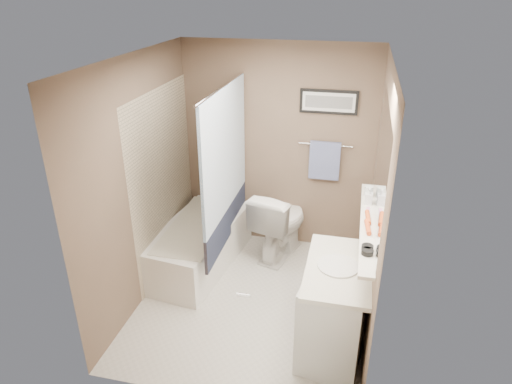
% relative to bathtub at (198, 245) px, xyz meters
% --- Properties ---
extents(ground, '(2.50, 2.50, 0.00)m').
position_rel_bathtub_xyz_m(ground, '(0.75, -0.50, -0.25)').
color(ground, beige).
rests_on(ground, ground).
extents(ceiling, '(2.20, 2.50, 0.04)m').
position_rel_bathtub_xyz_m(ceiling, '(0.75, -0.50, 2.13)').
color(ceiling, white).
rests_on(ceiling, wall_back).
extents(wall_back, '(2.20, 0.04, 2.40)m').
position_rel_bathtub_xyz_m(wall_back, '(0.75, 0.73, 0.95)').
color(wall_back, brown).
rests_on(wall_back, ground).
extents(wall_front, '(2.20, 0.04, 2.40)m').
position_rel_bathtub_xyz_m(wall_front, '(0.75, -1.73, 0.95)').
color(wall_front, brown).
rests_on(wall_front, ground).
extents(wall_left, '(0.04, 2.50, 2.40)m').
position_rel_bathtub_xyz_m(wall_left, '(-0.33, -0.50, 0.95)').
color(wall_left, brown).
rests_on(wall_left, ground).
extents(wall_right, '(0.04, 2.50, 2.40)m').
position_rel_bathtub_xyz_m(wall_right, '(1.83, -0.50, 0.95)').
color(wall_right, brown).
rests_on(wall_right, ground).
extents(tile_surround, '(0.02, 1.55, 2.00)m').
position_rel_bathtub_xyz_m(tile_surround, '(-0.34, -0.00, 0.75)').
color(tile_surround, '#BFAD91').
rests_on(tile_surround, wall_left).
extents(curtain_rod, '(0.02, 1.55, 0.02)m').
position_rel_bathtub_xyz_m(curtain_rod, '(0.35, -0.00, 1.80)').
color(curtain_rod, silver).
rests_on(curtain_rod, wall_left).
extents(curtain_upper, '(0.03, 1.45, 1.28)m').
position_rel_bathtub_xyz_m(curtain_upper, '(0.35, -0.00, 1.15)').
color(curtain_upper, white).
rests_on(curtain_upper, curtain_rod).
extents(curtain_lower, '(0.03, 1.45, 0.36)m').
position_rel_bathtub_xyz_m(curtain_lower, '(0.35, -0.00, 0.33)').
color(curtain_lower, '#232A41').
rests_on(curtain_lower, curtain_rod).
extents(mirror, '(0.02, 1.60, 1.00)m').
position_rel_bathtub_xyz_m(mirror, '(1.84, -0.65, 1.37)').
color(mirror, silver).
rests_on(mirror, wall_right).
extents(shelf, '(0.12, 1.60, 0.03)m').
position_rel_bathtub_xyz_m(shelf, '(1.79, -0.65, 0.85)').
color(shelf, silver).
rests_on(shelf, wall_right).
extents(towel_bar, '(0.60, 0.02, 0.02)m').
position_rel_bathtub_xyz_m(towel_bar, '(1.30, 0.71, 1.05)').
color(towel_bar, silver).
rests_on(towel_bar, wall_back).
extents(towel, '(0.34, 0.05, 0.44)m').
position_rel_bathtub_xyz_m(towel, '(1.30, 0.69, 0.87)').
color(towel, '#909ED1').
rests_on(towel, towel_bar).
extents(art_frame, '(0.62, 0.02, 0.26)m').
position_rel_bathtub_xyz_m(art_frame, '(1.30, 0.73, 1.53)').
color(art_frame, black).
rests_on(art_frame, wall_back).
extents(art_mat, '(0.56, 0.00, 0.20)m').
position_rel_bathtub_xyz_m(art_mat, '(1.30, 0.71, 1.53)').
color(art_mat, white).
rests_on(art_mat, art_frame).
extents(art_image, '(0.50, 0.00, 0.13)m').
position_rel_bathtub_xyz_m(art_image, '(1.30, 0.71, 1.53)').
color(art_image, '#595959').
rests_on(art_image, art_mat).
extents(door, '(0.80, 0.02, 2.00)m').
position_rel_bathtub_xyz_m(door, '(1.30, -1.75, 0.75)').
color(door, silver).
rests_on(door, wall_front).
extents(door_handle, '(0.10, 0.02, 0.02)m').
position_rel_bathtub_xyz_m(door_handle, '(0.97, -1.69, 0.75)').
color(door_handle, silver).
rests_on(door_handle, door).
extents(bathtub, '(0.90, 1.58, 0.50)m').
position_rel_bathtub_xyz_m(bathtub, '(0.00, 0.00, 0.00)').
color(bathtub, white).
rests_on(bathtub, ground).
extents(tub_rim, '(0.56, 1.36, 0.02)m').
position_rel_bathtub_xyz_m(tub_rim, '(-0.00, 0.00, 0.25)').
color(tub_rim, silver).
rests_on(tub_rim, bathtub).
extents(toilet, '(0.67, 0.92, 0.84)m').
position_rel_bathtub_xyz_m(toilet, '(0.86, 0.42, 0.17)').
color(toilet, white).
rests_on(toilet, ground).
extents(vanity, '(0.61, 0.96, 0.80)m').
position_rel_bathtub_xyz_m(vanity, '(1.60, -0.96, 0.15)').
color(vanity, silver).
rests_on(vanity, ground).
extents(countertop, '(0.54, 0.96, 0.04)m').
position_rel_bathtub_xyz_m(countertop, '(1.59, -0.96, 0.57)').
color(countertop, beige).
rests_on(countertop, vanity).
extents(sink_basin, '(0.34, 0.34, 0.01)m').
position_rel_bathtub_xyz_m(sink_basin, '(1.58, -0.96, 0.60)').
color(sink_basin, silver).
rests_on(sink_basin, countertop).
extents(faucet_spout, '(0.02, 0.02, 0.10)m').
position_rel_bathtub_xyz_m(faucet_spout, '(1.78, -0.96, 0.64)').
color(faucet_spout, white).
rests_on(faucet_spout, countertop).
extents(faucet_knob, '(0.05, 0.05, 0.05)m').
position_rel_bathtub_xyz_m(faucet_knob, '(1.78, -0.86, 0.62)').
color(faucet_knob, silver).
rests_on(faucet_knob, countertop).
extents(candle_bowl_near, '(0.09, 0.09, 0.04)m').
position_rel_bathtub_xyz_m(candle_bowl_near, '(1.79, -1.16, 0.89)').
color(candle_bowl_near, black).
rests_on(candle_bowl_near, shelf).
extents(candle_bowl_far, '(0.09, 0.09, 0.04)m').
position_rel_bathtub_xyz_m(candle_bowl_far, '(1.79, -1.10, 0.89)').
color(candle_bowl_far, black).
rests_on(candle_bowl_far, shelf).
extents(hair_brush_front, '(0.06, 0.22, 0.04)m').
position_rel_bathtub_xyz_m(hair_brush_front, '(1.79, -0.78, 0.89)').
color(hair_brush_front, '#CD491D').
rests_on(hair_brush_front, shelf).
extents(hair_brush_back, '(0.06, 0.22, 0.04)m').
position_rel_bathtub_xyz_m(hair_brush_back, '(1.79, -0.61, 0.89)').
color(hair_brush_back, '#CF4E1D').
rests_on(hair_brush_back, shelf).
extents(pink_comb, '(0.03, 0.16, 0.01)m').
position_rel_bathtub_xyz_m(pink_comb, '(1.79, -0.46, 0.87)').
color(pink_comb, pink).
rests_on(pink_comb, shelf).
extents(glass_jar, '(0.08, 0.08, 0.10)m').
position_rel_bathtub_xyz_m(glass_jar, '(1.79, -0.13, 0.92)').
color(glass_jar, silver).
rests_on(glass_jar, shelf).
extents(soap_bottle, '(0.07, 0.07, 0.15)m').
position_rel_bathtub_xyz_m(soap_bottle, '(1.79, -0.29, 0.94)').
color(soap_bottle, '#999999').
rests_on(soap_bottle, shelf).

